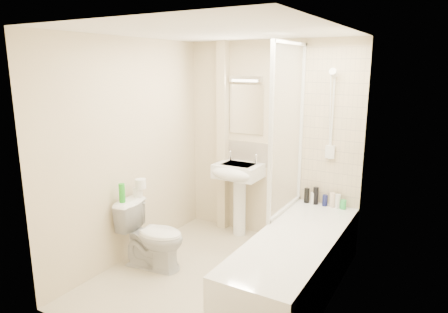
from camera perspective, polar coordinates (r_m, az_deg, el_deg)
The scene contains 26 objects.
floor at distance 4.23m, azimuth -1.05°, elevation -17.02°, with size 2.50×2.50×0.00m, color beige.
wall_back at distance 4.86m, azimuth 6.55°, elevation 2.04°, with size 2.20×0.02×2.40m, color beige.
wall_left at distance 4.43m, azimuth -13.37°, elevation 0.72°, with size 0.02×2.50×2.40m, color beige.
wall_right at distance 3.36m, azimuth 15.17°, elevation -3.26°, with size 0.02×2.50×2.40m, color beige.
ceiling at distance 3.68m, azimuth -1.21°, elevation 17.44°, with size 2.20×2.50×0.02m, color white.
tile_back at distance 4.57m, azimuth 15.21°, elevation 3.84°, with size 0.70×0.01×1.75m, color beige.
tile_right at distance 3.49m, azimuth 16.03°, elevation 1.10°, with size 0.01×2.10×1.75m, color beige.
pipe_boxing at distance 5.09m, azimuth -0.14°, elevation 2.61°, with size 0.12×0.12×2.40m, color beige.
splashback at distance 5.02m, azimuth 3.15°, elevation 0.47°, with size 0.60×0.01×0.30m, color beige.
mirror at distance 4.93m, azimuth 3.22°, elevation 6.72°, with size 0.46×0.01×0.60m, color white.
strip_light at distance 4.88m, azimuth 3.15°, elevation 11.02°, with size 0.42×0.07×0.07m, color silver.
bathtub at distance 3.96m, azimuth 10.09°, elevation -14.66°, with size 0.70×2.10×0.55m.
shower_screen at distance 4.26m, azimuth 9.11°, elevation 3.84°, with size 0.04×0.92×1.80m.
shower_fixture at distance 4.51m, azimuth 15.13°, elevation 5.29°, with size 0.10×0.16×0.99m.
pedestal_sink at distance 4.90m, azimuth 1.90°, elevation -3.27°, with size 0.55×0.50×1.06m.
bottle_black_a at distance 4.74m, azimuth 11.73°, elevation -5.47°, with size 0.06×0.06×0.17m, color black.
bottle_white_a at distance 4.73m, azimuth 12.61°, elevation -5.83°, with size 0.06×0.06×0.13m, color white.
bottle_black_b at distance 4.71m, azimuth 12.97°, elevation -5.49°, with size 0.06×0.06×0.20m, color black.
bottle_blue at distance 4.69m, azimuth 14.22°, elevation -6.10°, with size 0.06×0.06×0.13m, color #12164F.
bottle_cream at distance 4.67m, azimuth 15.22°, elevation -6.01°, with size 0.06×0.06×0.17m, color beige.
bottle_white_b at distance 4.65m, azimuth 15.94°, elevation -6.16°, with size 0.06×0.06×0.16m, color white.
bottle_green at distance 4.65m, azimuth 16.67°, elevation -6.59°, with size 0.06×0.06×0.10m, color #33C656.
toilet at distance 4.36m, azimuth -10.19°, elevation -10.99°, with size 0.75×0.49×0.72m, color white.
toilet_roll_lower at distance 4.45m, azimuth -12.21°, elevation -4.98°, with size 0.10×0.10×0.10m, color white.
toilet_roll_upper at distance 4.39m, azimuth -11.83°, elevation -3.82°, with size 0.12×0.12×0.10m, color white.
green_bottle at distance 4.28m, azimuth -14.37°, elevation -5.08°, with size 0.06×0.06×0.20m, color green.
Camera 1 is at (1.90, -3.13, 2.11)m, focal length 32.00 mm.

